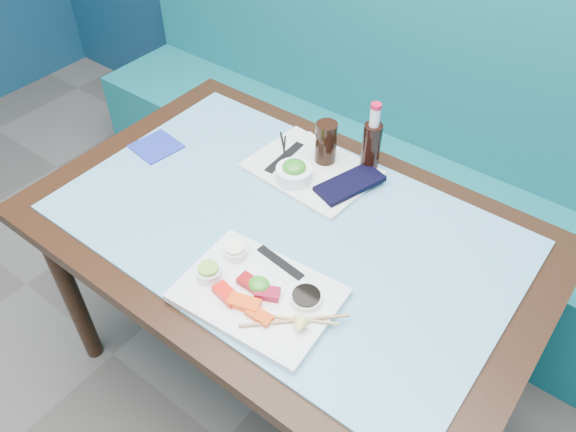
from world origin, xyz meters
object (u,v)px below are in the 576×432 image
Objects in this scene: sashimi_plate at (258,295)px; cola_bottle_body at (371,148)px; cola_glass at (326,143)px; booth_bench at (411,175)px; dining_table at (285,246)px; seaweed_bowl at (294,174)px; blue_napkin at (156,146)px; serving_tray at (312,170)px.

cola_bottle_body reaches higher than sashimi_plate.
sashimi_plate is 0.55m from cola_glass.
cola_glass is at bearing -96.30° from booth_bench.
cola_glass is at bearing 102.39° from dining_table.
blue_napkin is (-0.45, -0.13, -0.03)m from seaweed_bowl.
seaweed_bowl is at bearing -96.76° from booth_bench.
booth_bench is at bearing 83.24° from seaweed_bowl.
dining_table is 3.79× the size of sashimi_plate.
booth_bench is 8.38× the size of serving_tray.
dining_table is 0.26m from serving_tray.
blue_napkin is at bearing -151.59° from cola_glass.
blue_napkin is (-0.53, 0.03, 0.09)m from dining_table.
seaweed_bowl is (-0.01, -0.07, 0.03)m from serving_tray.
cola_glass reaches higher than dining_table.
seaweed_bowl is 0.47m from blue_napkin.
booth_bench reaches higher than cola_bottle_body.
sashimi_plate is 3.47× the size of seaweed_bowl.
serving_tray is 0.50m from blue_napkin.
sashimi_plate reaches higher than dining_table.
sashimi_plate is at bearing -65.15° from serving_tray.
dining_table is 10.55× the size of cola_glass.
cola_bottle_body is at bearing 46.44° from serving_tray.
booth_bench is 0.81m from seaweed_bowl.
cola_bottle_body reaches higher than seaweed_bowl.
sashimi_plate is (0.10, -0.24, 0.10)m from dining_table.
sashimi_plate is at bearing -66.41° from dining_table.
serving_tray is 0.19m from cola_bottle_body.
cola_glass is (-0.17, 0.52, 0.07)m from sashimi_plate.
booth_bench is at bearing 83.70° from cola_glass.
sashimi_plate is 0.50m from serving_tray.
sashimi_plate is 1.03× the size of serving_tray.
cola_glass is at bearing 28.41° from blue_napkin.
sashimi_plate is at bearing -85.33° from cola_bottle_body.
cola_glass is (-0.06, -0.56, 0.46)m from booth_bench.
cola_bottle_body is at bearing -83.51° from booth_bench.
serving_tray is 3.37× the size of seaweed_bowl.
seaweed_bowl reaches higher than serving_tray.
sashimi_plate is 0.59m from cola_bottle_body.
cola_bottle_body is (0.12, 0.06, -0.00)m from cola_glass.
dining_table is 0.21m from seaweed_bowl.
cola_bottle_body is at bearing 90.33° from sashimi_plate.
booth_bench is 0.68m from cola_bottle_body.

